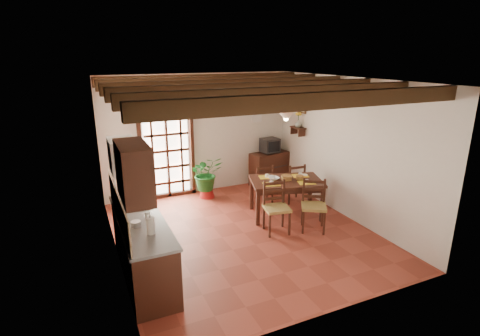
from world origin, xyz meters
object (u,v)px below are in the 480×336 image
chair_far_right (293,189)px  potted_plant (206,174)px  dining_table (286,185)px  chair_far_left (262,191)px  crt_tv (270,145)px  chair_near_left (276,217)px  sideboard (269,168)px  pendant_lamp (286,115)px  chair_near_right (313,215)px  kitchen_counter (142,246)px

chair_far_right → potted_plant: (-1.70, 1.04, 0.29)m
dining_table → potted_plant: size_ratio=0.77×
chair_far_left → crt_tv: crt_tv is taller
chair_far_left → potted_plant: 1.35m
chair_near_left → crt_tv: (1.17, 2.41, 0.73)m
chair_near_left → potted_plant: 2.31m
dining_table → potted_plant: (-1.15, 1.63, -0.10)m
sideboard → pendant_lamp: bearing=-119.4°
crt_tv → pendant_lamp: bearing=-114.8°
chair_near_right → chair_far_left: chair_near_right is taller
kitchen_counter → sideboard: bearing=37.4°
dining_table → chair_near_left: (-0.55, -0.59, -0.37)m
crt_tv → chair_near_right: bearing=-105.7°
potted_plant → chair_far_left: bearing=-39.2°
chair_near_left → potted_plant: bearing=115.3°
pendant_lamp → chair_near_right: bearing=-81.8°
dining_table → sideboard: bearing=88.5°
chair_near_right → chair_near_left: bearing=-166.0°
pendant_lamp → sideboard: bearing=70.5°
kitchen_counter → chair_far_right: kitchen_counter is taller
chair_near_right → pendant_lamp: bearing=129.3°
crt_tv → potted_plant: size_ratio=0.21×
kitchen_counter → chair_near_right: bearing=3.5°
potted_plant → chair_near_left: bearing=-75.0°
chair_near_right → chair_far_left: size_ratio=1.07×
kitchen_counter → pendant_lamp: bearing=19.5°
sideboard → chair_far_right: bearing=-102.6°
chair_near_right → chair_far_right: bearing=104.1°
chair_far_right → crt_tv: crt_tv is taller
chair_far_left → pendant_lamp: (0.12, -0.69, 1.79)m
pendant_lamp → crt_tv: bearing=70.4°
chair_near_left → chair_near_right: bearing=-6.8°
kitchen_counter → crt_tv: size_ratio=5.16×
dining_table → chair_near_left: 0.88m
dining_table → crt_tv: size_ratio=3.72×
pendant_lamp → chair_near_left: bearing=-128.8°
chair_far_right → crt_tv: bearing=-87.5°
dining_table → chair_far_right: size_ratio=1.80×
chair_near_left → potted_plant: size_ratio=0.46×
potted_plant → dining_table: bearing=-54.9°
kitchen_counter → sideboard: kitchen_counter is taller
chair_near_left → pendant_lamp: (0.55, 0.69, 1.78)m
chair_near_right → sideboard: size_ratio=0.98×
sideboard → dining_table: bearing=-118.4°
kitchen_counter → sideboard: size_ratio=2.28×
chair_far_right → potted_plant: bearing=-26.2°
chair_near_right → sideboard: bearing=110.7°
chair_far_left → sideboard: size_ratio=0.92×
dining_table → sideboard: (0.61, 1.83, -0.25)m
chair_near_right → crt_tv: size_ratio=2.23×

